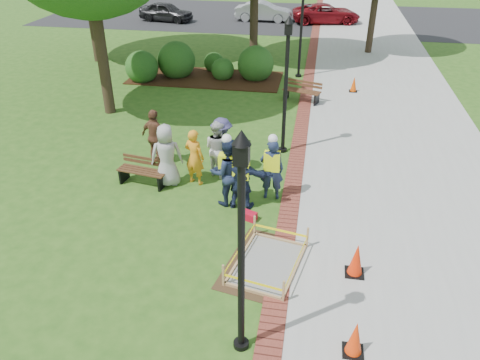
% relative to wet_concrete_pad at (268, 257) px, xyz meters
% --- Properties ---
extents(ground, '(100.00, 100.00, 0.00)m').
position_rel_wet_concrete_pad_xyz_m(ground, '(-1.45, 0.72, -0.23)').
color(ground, '#285116').
rests_on(ground, ground).
extents(sidewalk, '(6.00, 60.00, 0.02)m').
position_rel_wet_concrete_pad_xyz_m(sidewalk, '(3.55, 10.72, -0.22)').
color(sidewalk, '#9E9E99').
rests_on(sidewalk, ground).
extents(brick_edging, '(0.50, 60.00, 0.03)m').
position_rel_wet_concrete_pad_xyz_m(brick_edging, '(0.30, 10.72, -0.22)').
color(brick_edging, maroon).
rests_on(brick_edging, ground).
extents(mulch_bed, '(7.00, 3.00, 0.05)m').
position_rel_wet_concrete_pad_xyz_m(mulch_bed, '(-4.45, 12.72, -0.21)').
color(mulch_bed, '#381E0F').
rests_on(mulch_bed, ground).
extents(parking_lot, '(36.00, 12.00, 0.01)m').
position_rel_wet_concrete_pad_xyz_m(parking_lot, '(-1.45, 27.72, -0.23)').
color(parking_lot, black).
rests_on(parking_lot, ground).
extents(wet_concrete_pad, '(2.13, 2.60, 0.55)m').
position_rel_wet_concrete_pad_xyz_m(wet_concrete_pad, '(0.00, 0.00, 0.00)').
color(wet_concrete_pad, '#47331E').
rests_on(wet_concrete_pad, ground).
extents(bench_near, '(1.48, 0.70, 0.77)m').
position_rel_wet_concrete_pad_xyz_m(bench_near, '(-3.93, 2.92, 0.01)').
color(bench_near, '#51321B').
rests_on(bench_near, ground).
extents(bench_far, '(1.61, 0.96, 0.83)m').
position_rel_wet_concrete_pad_xyz_m(bench_far, '(0.13, 10.38, 0.03)').
color(bench_far, brown).
rests_on(bench_far, ground).
extents(cone_front, '(0.38, 0.38, 0.74)m').
position_rel_wet_concrete_pad_xyz_m(cone_front, '(1.79, -2.09, 0.12)').
color(cone_front, black).
rests_on(cone_front, ground).
extents(cone_back, '(0.40, 0.40, 0.80)m').
position_rel_wet_concrete_pad_xyz_m(cone_back, '(1.89, 0.03, 0.15)').
color(cone_back, black).
rests_on(cone_back, ground).
extents(cone_far, '(0.34, 0.34, 0.67)m').
position_rel_wet_concrete_pad_xyz_m(cone_far, '(2.28, 11.97, 0.09)').
color(cone_far, black).
rests_on(cone_far, ground).
extents(toolbox, '(0.47, 0.36, 0.21)m').
position_rel_wet_concrete_pad_xyz_m(toolbox, '(-0.69, 1.70, -0.13)').
color(toolbox, '#AD0D22').
rests_on(toolbox, ground).
extents(lamp_near, '(0.28, 0.28, 4.26)m').
position_rel_wet_concrete_pad_xyz_m(lamp_near, '(-0.20, -2.28, 2.25)').
color(lamp_near, black).
rests_on(lamp_near, ground).
extents(lamp_mid, '(0.28, 0.28, 4.26)m').
position_rel_wet_concrete_pad_xyz_m(lamp_mid, '(-0.20, 5.72, 2.25)').
color(lamp_mid, black).
rests_on(lamp_mid, ground).
extents(lamp_far, '(0.28, 0.28, 4.26)m').
position_rel_wet_concrete_pad_xyz_m(lamp_far, '(-0.20, 13.72, 2.25)').
color(lamp_far, black).
rests_on(lamp_far, ground).
extents(shrub_a, '(1.49, 1.49, 1.49)m').
position_rel_wet_concrete_pad_xyz_m(shrub_a, '(-7.21, 11.86, -0.23)').
color(shrub_a, '#154918').
rests_on(shrub_a, ground).
extents(shrub_b, '(1.75, 1.75, 1.75)m').
position_rel_wet_concrete_pad_xyz_m(shrub_b, '(-5.85, 12.82, -0.23)').
color(shrub_b, '#154918').
rests_on(shrub_b, ground).
extents(shrub_c, '(1.05, 1.05, 1.05)m').
position_rel_wet_concrete_pad_xyz_m(shrub_c, '(-3.64, 12.75, -0.23)').
color(shrub_c, '#154918').
rests_on(shrub_c, ground).
extents(shrub_d, '(1.66, 1.66, 1.66)m').
position_rel_wet_concrete_pad_xyz_m(shrub_d, '(-2.14, 13.02, -0.23)').
color(shrub_d, '#154918').
rests_on(shrub_d, ground).
extents(shrub_e, '(0.97, 0.97, 0.97)m').
position_rel_wet_concrete_pad_xyz_m(shrub_e, '(-4.32, 13.94, -0.23)').
color(shrub_e, '#154918').
rests_on(shrub_e, ground).
extents(casual_person_a, '(0.67, 0.53, 1.82)m').
position_rel_wet_concrete_pad_xyz_m(casual_person_a, '(-3.22, 3.05, 0.68)').
color(casual_person_a, '#989898').
rests_on(casual_person_a, ground).
extents(casual_person_b, '(0.61, 0.49, 1.66)m').
position_rel_wet_concrete_pad_xyz_m(casual_person_b, '(-2.47, 3.25, 0.59)').
color(casual_person_b, orange).
rests_on(casual_person_b, ground).
extents(casual_person_c, '(0.64, 0.59, 1.69)m').
position_rel_wet_concrete_pad_xyz_m(casual_person_c, '(-1.94, 3.86, 0.61)').
color(casual_person_c, beige).
rests_on(casual_person_c, ground).
extents(casual_person_d, '(0.66, 0.55, 1.75)m').
position_rel_wet_concrete_pad_xyz_m(casual_person_d, '(-3.95, 4.23, 0.64)').
color(casual_person_d, brown).
rests_on(casual_person_d, ground).
extents(casual_person_e, '(0.65, 0.62, 1.72)m').
position_rel_wet_concrete_pad_xyz_m(casual_person_e, '(-1.85, 4.01, 0.63)').
color(casual_person_e, '#3A3760').
rests_on(casual_person_e, ground).
extents(hivis_worker_a, '(0.57, 0.37, 1.91)m').
position_rel_wet_concrete_pad_xyz_m(hivis_worker_a, '(-0.98, 2.26, 0.71)').
color(hivis_worker_a, '#161A3B').
rests_on(hivis_worker_a, ground).
extents(hivis_worker_b, '(0.59, 0.41, 1.89)m').
position_rel_wet_concrete_pad_xyz_m(hivis_worker_b, '(-0.25, 2.83, 0.70)').
color(hivis_worker_b, '#161A3B').
rests_on(hivis_worker_b, ground).
extents(hivis_worker_c, '(0.70, 0.58, 2.02)m').
position_rel_wet_concrete_pad_xyz_m(hivis_worker_c, '(-1.36, 2.36, 0.76)').
color(hivis_worker_c, '#152039').
rests_on(hivis_worker_c, ground).
extents(parked_car_a, '(2.59, 4.56, 1.40)m').
position_rel_wet_concrete_pad_xyz_m(parked_car_a, '(-10.19, 24.85, -0.23)').
color(parked_car_a, black).
rests_on(parked_car_a, ground).
extents(parked_car_b, '(1.98, 4.37, 1.41)m').
position_rel_wet_concrete_pad_xyz_m(parked_car_b, '(-3.46, 26.10, -0.23)').
color(parked_car_b, '#ACACB1').
rests_on(parked_car_b, ground).
extents(parked_car_c, '(2.61, 4.53, 1.39)m').
position_rel_wet_concrete_pad_xyz_m(parked_car_c, '(0.89, 26.16, -0.23)').
color(parked_car_c, maroon).
rests_on(parked_car_c, ground).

